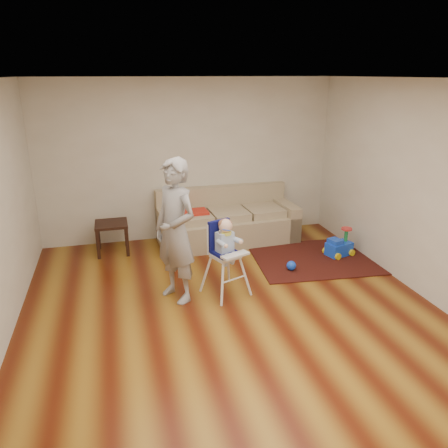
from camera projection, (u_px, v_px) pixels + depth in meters
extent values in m
plane|color=#4D1808|center=(232.00, 312.00, 5.30)|extent=(5.50, 5.50, 0.00)
cube|color=beige|center=(189.00, 161.00, 7.38)|extent=(5.00, 0.04, 2.70)
cube|color=beige|center=(425.00, 191.00, 5.46)|extent=(0.04, 5.50, 2.70)
cube|color=white|center=(234.00, 78.00, 4.42)|extent=(5.00, 5.50, 0.04)
cube|color=red|center=(191.00, 212.00, 7.15)|extent=(0.54, 0.36, 0.04)
cube|color=black|center=(318.00, 258.00, 6.83)|extent=(2.09, 1.64, 0.02)
sphere|color=blue|center=(291.00, 266.00, 6.38)|extent=(0.14, 0.14, 0.14)
cylinder|color=blue|center=(223.00, 230.00, 5.36)|extent=(0.05, 0.12, 0.01)
imported|color=gray|center=(175.00, 231.00, 5.36)|extent=(0.72, 0.79, 1.82)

